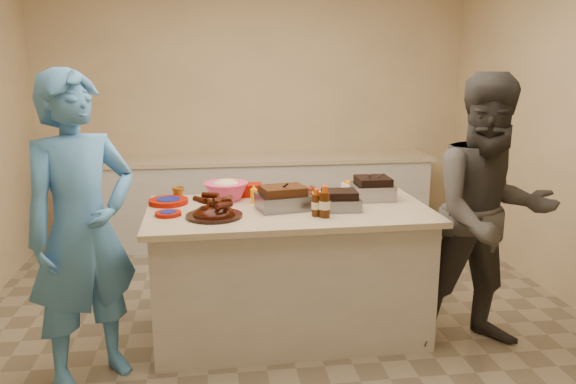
{
  "coord_description": "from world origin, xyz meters",
  "views": [
    {
      "loc": [
        -0.48,
        -3.5,
        1.84
      ],
      "look_at": [
        0.03,
        0.16,
        0.99
      ],
      "focal_mm": 35.0,
      "sensor_mm": 36.0,
      "label": 1
    }
  ],
  "objects": [
    {
      "name": "room",
      "position": [
        0.0,
        0.0,
        0.0
      ],
      "size": [
        4.5,
        5.0,
        2.7
      ],
      "primitive_type": null,
      "color": "#D2B686",
      "rests_on": "ground"
    },
    {
      "name": "back_counter",
      "position": [
        0.0,
        2.2,
        0.45
      ],
      "size": [
        3.6,
        0.64,
        0.9
      ],
      "primitive_type": null,
      "color": "beige",
      "rests_on": "ground"
    },
    {
      "name": "island",
      "position": [
        0.03,
        0.11,
        0.0
      ],
      "size": [
        1.9,
        1.02,
        0.89
      ],
      "primitive_type": null,
      "rotation": [
        0.0,
        0.0,
        0.02
      ],
      "color": "beige",
      "rests_on": "ground"
    },
    {
      "name": "rib_platter",
      "position": [
        -0.47,
        -0.05,
        0.89
      ],
      "size": [
        0.45,
        0.45,
        0.14
      ],
      "primitive_type": null,
      "rotation": [
        0.0,
        0.0,
        -0.28
      ],
      "color": "#390D02",
      "rests_on": "island"
    },
    {
      "name": "pulled_pork_tray",
      "position": [
        -0.02,
        0.09,
        0.89
      ],
      "size": [
        0.37,
        0.31,
        0.1
      ],
      "primitive_type": "cube",
      "rotation": [
        0.0,
        0.0,
        0.19
      ],
      "color": "#47230F",
      "rests_on": "island"
    },
    {
      "name": "brisket_tray",
      "position": [
        0.35,
        0.03,
        0.89
      ],
      "size": [
        0.28,
        0.24,
        0.08
      ],
      "primitive_type": "cube",
      "rotation": [
        0.0,
        0.0,
        -0.07
      ],
      "color": "black",
      "rests_on": "island"
    },
    {
      "name": "roasting_pan",
      "position": [
        0.66,
        0.29,
        0.89
      ],
      "size": [
        0.27,
        0.27,
        0.11
      ],
      "primitive_type": "cube",
      "rotation": [
        0.0,
        0.0,
        -0.01
      ],
      "color": "gray",
      "rests_on": "island"
    },
    {
      "name": "coleslaw_bowl",
      "position": [
        -0.38,
        0.4,
        0.89
      ],
      "size": [
        0.32,
        0.32,
        0.21
      ],
      "primitive_type": null,
      "rotation": [
        0.0,
        0.0,
        0.02
      ],
      "color": "#E4386D",
      "rests_on": "island"
    },
    {
      "name": "sausage_plate",
      "position": [
        0.18,
        0.48,
        0.89
      ],
      "size": [
        0.32,
        0.32,
        0.05
      ],
      "primitive_type": "cylinder",
      "rotation": [
        0.0,
        0.0,
        0.1
      ],
      "color": "silver",
      "rests_on": "island"
    },
    {
      "name": "mac_cheese_dish",
      "position": [
        0.67,
        0.51,
        0.89
      ],
      "size": [
        0.35,
        0.29,
        0.08
      ],
      "primitive_type": "cube",
      "rotation": [
        0.0,
        0.0,
        0.21
      ],
      "color": "orange",
      "rests_on": "island"
    },
    {
      "name": "bbq_bottle_a",
      "position": [
        0.22,
        -0.15,
        0.89
      ],
      "size": [
        0.07,
        0.07,
        0.2
      ],
      "primitive_type": "cylinder",
      "rotation": [
        0.0,
        0.0,
        0.02
      ],
      "color": "#381906",
      "rests_on": "island"
    },
    {
      "name": "bbq_bottle_b",
      "position": [
        0.17,
        -0.11,
        0.89
      ],
      "size": [
        0.06,
        0.06,
        0.18
      ],
      "primitive_type": "cylinder",
      "rotation": [
        0.0,
        0.0,
        0.02
      ],
      "color": "#381906",
      "rests_on": "island"
    },
    {
      "name": "mustard_bottle",
      "position": [
        -0.19,
        0.29,
        0.89
      ],
      "size": [
        0.05,
        0.05,
        0.13
      ],
      "primitive_type": "cylinder",
      "rotation": [
        0.0,
        0.0,
        0.02
      ],
      "color": "#FBAE0F",
      "rests_on": "island"
    },
    {
      "name": "sauce_bowl",
      "position": [
        0.02,
        0.28,
        0.89
      ],
      "size": [
        0.14,
        0.05,
        0.14
      ],
      "primitive_type": "imported",
      "rotation": [
        0.0,
        0.0,
        0.02
      ],
      "color": "silver",
      "rests_on": "island"
    },
    {
      "name": "plate_stack_large",
      "position": [
        -0.78,
        0.34,
        0.89
      ],
      "size": [
        0.27,
        0.27,
        0.03
      ],
      "primitive_type": "cylinder",
      "rotation": [
        0.0,
        0.0,
        0.02
      ],
      "color": "#940D00",
      "rests_on": "island"
    },
    {
      "name": "plate_stack_small",
      "position": [
        -0.76,
        0.03,
        0.89
      ],
      "size": [
        0.17,
        0.17,
        0.02
      ],
      "primitive_type": "cylinder",
      "rotation": [
        0.0,
        0.0,
        0.02
      ],
      "color": "#940D00",
      "rests_on": "island"
    },
    {
      "name": "plastic_cup",
      "position": [
        -0.72,
        0.49,
        0.89
      ],
      "size": [
        0.09,
        0.08,
        0.09
      ],
      "primitive_type": "imported",
      "rotation": [
        0.0,
        0.0,
        0.02
      ],
      "color": "#915E12",
      "rests_on": "island"
    },
    {
      "name": "basket_stack",
      "position": [
        -0.21,
        0.5,
        0.89
      ],
      "size": [
        0.2,
        0.16,
        0.09
      ],
      "primitive_type": "cube",
      "rotation": [
        0.0,
        0.0,
        -0.14
      ],
      "color": "#940D00",
      "rests_on": "island"
    },
    {
      "name": "guest_blue",
      "position": [
        -1.21,
        -0.33,
        0.0
      ],
      "size": [
        1.64,
        1.85,
        0.44
      ],
      "primitive_type": "imported",
      "rotation": [
        0.0,
        0.0,
        0.66
      ],
      "color": "#488ACB",
      "rests_on": "ground"
    },
    {
      "name": "guest_gray",
      "position": [
        1.27,
        -0.25,
        0.0
      ],
      "size": [
        0.95,
        1.83,
        0.68
      ],
      "primitive_type": "imported",
      "rotation": [
        0.0,
        0.0,
        -0.04
      ],
      "color": "#44413D",
      "rests_on": "ground"
    }
  ]
}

